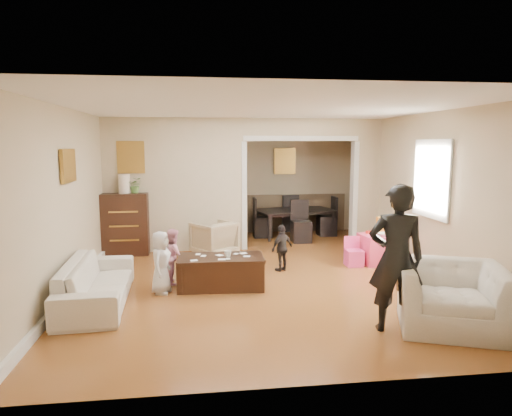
{
  "coord_description": "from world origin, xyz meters",
  "views": [
    {
      "loc": [
        -0.93,
        -7.07,
        2.09
      ],
      "look_at": [
        0.0,
        0.2,
        1.05
      ],
      "focal_mm": 31.51,
      "sensor_mm": 36.0,
      "label": 1
    }
  ],
  "objects": [
    {
      "name": "floor",
      "position": [
        0.0,
        0.0,
        0.0
      ],
      "size": [
        7.0,
        7.0,
        0.0
      ],
      "primitive_type": "plane",
      "color": "#AB5D2C",
      "rests_on": "ground"
    },
    {
      "name": "partition_left",
      "position": [
        -1.38,
        1.8,
        1.3
      ],
      "size": [
        2.75,
        0.18,
        2.6
      ],
      "primitive_type": "cube",
      "color": "#C1AB8D",
      "rests_on": "ground"
    },
    {
      "name": "partition_right",
      "position": [
        2.48,
        1.8,
        1.3
      ],
      "size": [
        0.55,
        0.18,
        2.6
      ],
      "primitive_type": "cube",
      "color": "#C1AB8D",
      "rests_on": "ground"
    },
    {
      "name": "partition_header",
      "position": [
        1.1,
        1.8,
        2.42
      ],
      "size": [
        2.22,
        0.18,
        0.35
      ],
      "primitive_type": "cube",
      "color": "#C1AB8D",
      "rests_on": "partition_right"
    },
    {
      "name": "window_pane",
      "position": [
        2.73,
        -0.4,
        1.55
      ],
      "size": [
        0.03,
        0.95,
        1.1
      ],
      "primitive_type": "cube",
      "color": "white",
      "rests_on": "ground"
    },
    {
      "name": "framed_art_partition",
      "position": [
        -2.2,
        1.7,
        1.85
      ],
      "size": [
        0.45,
        0.03,
        0.55
      ],
      "primitive_type": "cube",
      "color": "brown",
      "rests_on": "partition_left"
    },
    {
      "name": "framed_art_sofa_wall",
      "position": [
        -2.71,
        -0.6,
        1.8
      ],
      "size": [
        0.03,
        0.55,
        0.4
      ],
      "primitive_type": "cube",
      "color": "brown"
    },
    {
      "name": "framed_art_alcove",
      "position": [
        1.1,
        3.44,
        1.7
      ],
      "size": [
        0.45,
        0.03,
        0.55
      ],
      "primitive_type": "cube",
      "color": "brown"
    },
    {
      "name": "sofa",
      "position": [
        -2.29,
        -1.13,
        0.29
      ],
      "size": [
        0.87,
        2.01,
        0.58
      ],
      "primitive_type": "imported",
      "rotation": [
        0.0,
        0.0,
        1.62
      ],
      "color": "white",
      "rests_on": "ground"
    },
    {
      "name": "armchair_back",
      "position": [
        -0.66,
        1.32,
        0.32
      ],
      "size": [
        0.98,
        0.99,
        0.65
      ],
      "primitive_type": "imported",
      "rotation": [
        0.0,
        0.0,
        3.79
      ],
      "color": "tan",
      "rests_on": "ground"
    },
    {
      "name": "armchair_front",
      "position": [
        1.89,
        -2.47,
        0.37
      ],
      "size": [
        1.41,
        1.33,
        0.74
      ],
      "primitive_type": "imported",
      "rotation": [
        0.0,
        0.0,
        -0.36
      ],
      "color": "white",
      "rests_on": "ground"
    },
    {
      "name": "dresser",
      "position": [
        -2.32,
        1.61,
        0.59
      ],
      "size": [
        0.86,
        0.48,
        1.18
      ],
      "primitive_type": "cube",
      "color": "black",
      "rests_on": "ground"
    },
    {
      "name": "table_lamp",
      "position": [
        -2.32,
        1.61,
        1.36
      ],
      "size": [
        0.22,
        0.22,
        0.36
      ],
      "primitive_type": "cylinder",
      "color": "beige",
      "rests_on": "dresser"
    },
    {
      "name": "potted_plant",
      "position": [
        -2.12,
        1.61,
        1.33
      ],
      "size": [
        0.27,
        0.23,
        0.3
      ],
      "primitive_type": "imported",
      "color": "#486E31",
      "rests_on": "dresser"
    },
    {
      "name": "coffee_table",
      "position": [
        -0.63,
        -0.66,
        0.23
      ],
      "size": [
        1.27,
        0.7,
        0.46
      ],
      "primitive_type": "cube",
      "rotation": [
        0.0,
        0.0,
        -0.06
      ],
      "color": "#321B10",
      "rests_on": "ground"
    },
    {
      "name": "coffee_cup",
      "position": [
        -0.53,
        -0.71,
        0.51
      ],
      "size": [
        0.11,
        0.11,
        0.1
      ],
      "primitive_type": "imported",
      "rotation": [
        0.0,
        0.0,
        -0.06
      ],
      "color": "silver",
      "rests_on": "coffee_table"
    },
    {
      "name": "play_table",
      "position": [
        2.17,
        0.34,
        0.26
      ],
      "size": [
        0.59,
        0.59,
        0.52
      ],
      "primitive_type": "cube",
      "rotation": [
        0.0,
        0.0,
        0.1
      ],
      "color": "#ED3E6B",
      "rests_on": "ground"
    },
    {
      "name": "cereal_box",
      "position": [
        2.29,
        0.44,
        0.67
      ],
      "size": [
        0.21,
        0.09,
        0.3
      ],
      "primitive_type": "cube",
      "rotation": [
        0.0,
        0.0,
        0.1
      ],
      "color": "yellow",
      "rests_on": "play_table"
    },
    {
      "name": "cyan_cup",
      "position": [
        2.07,
        0.29,
        0.56
      ],
      "size": [
        0.08,
        0.08,
        0.08
      ],
      "primitive_type": "cylinder",
      "color": "#28C9C7",
      "rests_on": "play_table"
    },
    {
      "name": "toy_block",
      "position": [
        2.05,
        0.46,
        0.54
      ],
      "size": [
        0.1,
        0.09,
        0.05
      ],
      "primitive_type": "cube",
      "rotation": [
        0.0,
        0.0,
        0.45
      ],
      "color": "red",
      "rests_on": "play_table"
    },
    {
      "name": "play_bowl",
      "position": [
        2.22,
        0.22,
        0.55
      ],
      "size": [
        0.24,
        0.24,
        0.05
      ],
      "primitive_type": "imported",
      "rotation": [
        0.0,
        0.0,
        0.1
      ],
      "color": "white",
      "rests_on": "play_table"
    },
    {
      "name": "dining_table",
      "position": [
        1.24,
        2.89,
        0.31
      ],
      "size": [
        1.92,
        1.35,
        0.61
      ],
      "primitive_type": "imported",
      "rotation": [
        0.0,
        0.0,
        0.24
      ],
      "color": "black",
      "rests_on": "ground"
    },
    {
      "name": "adult_person",
      "position": [
        1.23,
        -2.45,
        0.84
      ],
      "size": [
        0.68,
        0.52,
        1.67
      ],
      "primitive_type": "imported",
      "rotation": [
        0.0,
        0.0,
        2.92
      ],
      "color": "black",
      "rests_on": "ground"
    },
    {
      "name": "child_kneel_a",
      "position": [
        -1.48,
        -0.81,
        0.44
      ],
      "size": [
        0.38,
        0.49,
        0.89
      ],
      "primitive_type": "imported",
      "rotation": [
        0.0,
        0.0,
        1.33
      ],
      "color": "silver",
      "rests_on": "ground"
    },
    {
      "name": "child_kneel_b",
      "position": [
        -1.33,
        -0.36,
        0.42
      ],
      "size": [
        0.42,
        0.48,
        0.84
      ],
      "primitive_type": "imported",
      "rotation": [
        0.0,
        0.0,
        1.86
      ],
      "color": "pink",
      "rests_on": "ground"
    },
    {
      "name": "child_toddler",
      "position": [
        0.42,
        0.09,
        0.39
      ],
      "size": [
        0.48,
        0.42,
        0.78
      ],
      "primitive_type": "imported",
      "rotation": [
        0.0,
        0.0,
        -2.51
      ],
      "color": "black",
      "rests_on": "ground"
    },
    {
      "name": "craft_papers",
      "position": [
        -0.62,
        -0.66,
        0.47
      ],
      "size": [
        0.88,
        0.45,
        0.0
      ],
      "color": "white",
      "rests_on": "coffee_table"
    }
  ]
}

